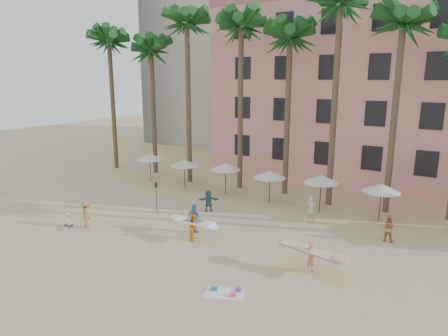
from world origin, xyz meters
TOP-DOWN VIEW (x-y plane):
  - ground at (0.00, 0.00)m, footprint 120.00×120.00m
  - pink_hotel at (7.00, 26.00)m, footprint 35.00×14.00m
  - palm_row at (0.51, 15.00)m, footprint 44.40×5.40m
  - umbrella_row at (-3.00, 12.50)m, footprint 22.50×2.70m
  - beach_towel at (2.96, -0.47)m, footprint 2.05×1.62m
  - carrier_yellow at (5.53, 3.43)m, footprint 3.10×0.89m
  - carrier_white at (-1.77, 3.72)m, footprint 2.80×1.00m
  - beachgoers at (-2.23, 6.05)m, footprint 17.85×9.14m
  - paddle at (-6.84, 6.24)m, footprint 0.18×0.04m
  - seated_man at (-9.79, 1.04)m, footprint 0.41×0.72m

SIDE VIEW (x-z plane):
  - ground at x=0.00m, z-range 0.00..0.00m
  - beach_towel at x=2.96m, z-range -0.04..0.10m
  - seated_man at x=-9.79m, z-range -0.14..0.79m
  - carrier_white at x=-1.77m, z-range 0.07..1.66m
  - beachgoers at x=-2.23m, z-range -0.07..1.81m
  - carrier_yellow at x=5.53m, z-range 0.12..1.73m
  - paddle at x=-6.84m, z-range 0.30..2.52m
  - umbrella_row at x=-3.00m, z-range 0.97..3.69m
  - pink_hotel at x=7.00m, z-range 0.00..16.00m
  - palm_row at x=0.51m, z-range 4.82..21.12m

